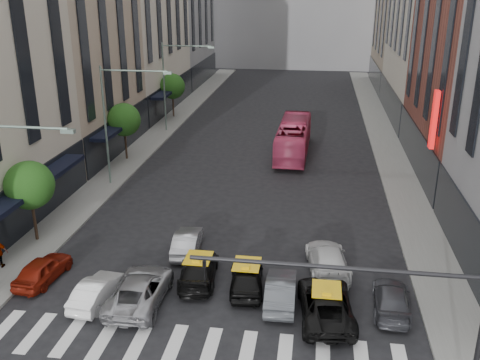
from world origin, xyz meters
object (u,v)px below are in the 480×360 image
at_px(taxi_left, 199,269).
at_px(bus, 294,138).
at_px(taxi_center, 247,277).
at_px(streetlamp_far, 173,75).
at_px(streetlamp_mid, 116,110).
at_px(car_red, 43,269).
at_px(car_white_front, 97,291).

relative_size(taxi_left, bus, 0.41).
bearing_deg(taxi_left, taxi_center, 164.80).
xyz_separation_m(streetlamp_far, taxi_left, (8.95, -29.06, -5.24)).
height_order(streetlamp_mid, car_red, streetlamp_mid).
relative_size(streetlamp_far, bus, 0.81).
distance_m(streetlamp_mid, car_red, 15.17).
xyz_separation_m(streetlamp_far, taxi_center, (11.56, -29.49, -5.20)).
height_order(car_red, taxi_center, taxi_center).
xyz_separation_m(streetlamp_far, car_red, (0.84, -30.21, -5.24)).
bearing_deg(car_white_front, taxi_left, -144.34).
height_order(taxi_left, taxi_center, taxi_center).
bearing_deg(taxi_center, car_white_front, 11.36).
bearing_deg(bus, streetlamp_mid, 39.01).
distance_m(car_red, bus, 26.83).
distance_m(taxi_left, taxi_center, 2.64).
height_order(streetlamp_far, taxi_left, streetlamp_far).
bearing_deg(taxi_left, bus, -105.10).
relative_size(streetlamp_mid, taxi_left, 1.97).
xyz_separation_m(streetlamp_far, bus, (12.73, -6.17, -4.36)).
xyz_separation_m(car_red, taxi_center, (10.72, 0.72, 0.05)).
distance_m(car_white_front, bus, 26.89).
xyz_separation_m(streetlamp_far, car_white_front, (4.44, -31.74, -5.28)).
bearing_deg(streetlamp_far, car_white_front, -82.03).
height_order(taxi_left, bus, bus).
distance_m(streetlamp_mid, car_white_front, 17.18).
relative_size(car_white_front, taxi_left, 0.83).
distance_m(streetlamp_mid, bus, 16.66).
height_order(car_white_front, bus, bus).
relative_size(car_white_front, taxi_center, 0.91).
bearing_deg(car_red, car_white_front, 162.23).
xyz_separation_m(taxi_left, taxi_center, (2.61, -0.43, 0.04)).
xyz_separation_m(taxi_left, bus, (3.78, 22.88, 0.89)).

